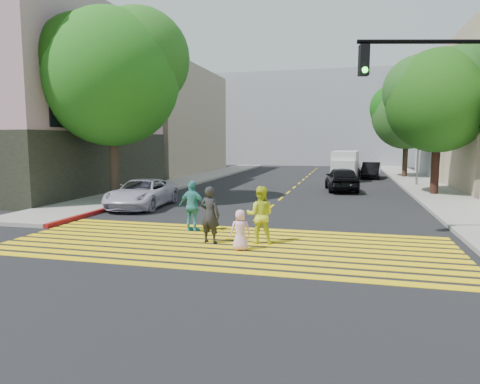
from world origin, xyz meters
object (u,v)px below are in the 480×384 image
at_px(pedestrian_child, 240,230).
at_px(pedestrian_extra, 193,206).
at_px(tree_left, 113,70).
at_px(dark_car_near, 342,179).
at_px(tree_right_far, 408,111).
at_px(white_van, 345,166).
at_px(white_sedan, 142,193).
at_px(pedestrian_man, 210,215).
at_px(traffic_signal, 458,105).
at_px(silver_car, 351,168).
at_px(dark_car_parked, 371,170).
at_px(tree_right_near, 441,95).
at_px(pedestrian_woman, 260,215).

bearing_deg(pedestrian_child, pedestrian_extra, -63.36).
height_order(tree_left, dark_car_near, tree_left).
bearing_deg(tree_right_far, pedestrian_extra, -111.71).
xyz_separation_m(dark_car_near, white_van, (0.12, 7.87, 0.33)).
relative_size(dark_car_near, white_van, 0.89).
xyz_separation_m(white_sedan, white_van, (9.12, 17.01, 0.44)).
height_order(pedestrian_man, pedestrian_extra, pedestrian_extra).
xyz_separation_m(tree_right_far, traffic_signal, (-1.55, -24.09, -1.44)).
bearing_deg(tree_right_far, pedestrian_man, -108.47).
height_order(silver_car, traffic_signal, traffic_signal).
height_order(white_sedan, dark_car_near, dark_car_near).
bearing_deg(pedestrian_child, dark_car_parked, -120.32).
distance_m(white_sedan, white_van, 19.30).
distance_m(dark_car_near, dark_car_parked, 10.48).
bearing_deg(tree_right_near, tree_left, -158.50).
xyz_separation_m(tree_right_near, pedestrian_extra, (-9.97, -12.37, -4.75)).
distance_m(pedestrian_child, dark_car_near, 15.97).
height_order(tree_left, pedestrian_extra, tree_left).
bearing_deg(pedestrian_man, traffic_signal, -152.46).
distance_m(tree_left, silver_car, 24.72).
relative_size(white_sedan, dark_car_near, 1.06).
bearing_deg(tree_right_far, white_sedan, -124.83).
xyz_separation_m(pedestrian_woman, dark_car_near, (2.19, 14.77, -0.11)).
relative_size(white_sedan, white_van, 0.95).
bearing_deg(dark_car_parked, silver_car, 124.75).
relative_size(pedestrian_child, traffic_signal, 0.18).
bearing_deg(dark_car_near, traffic_signal, 97.79).
height_order(tree_left, traffic_signal, tree_left).
distance_m(dark_car_near, white_van, 7.88).
height_order(pedestrian_child, dark_car_near, dark_car_near).
bearing_deg(white_van, tree_right_near, -57.09).
height_order(tree_right_far, traffic_signal, tree_right_far).
relative_size(dark_car_near, dark_car_parked, 1.10).
distance_m(tree_right_near, dark_car_near, 7.24).
bearing_deg(tree_right_far, tree_right_near, -89.49).
xyz_separation_m(tree_left, tree_right_near, (16.31, 6.43, -0.97)).
bearing_deg(pedestrian_child, pedestrian_woman, -130.37).
xyz_separation_m(pedestrian_extra, white_sedan, (-4.22, 4.52, -0.21)).
relative_size(white_sedan, silver_car, 1.07).
bearing_deg(traffic_signal, pedestrian_man, -177.58).
relative_size(tree_right_near, traffic_signal, 1.29).
bearing_deg(dark_car_near, pedestrian_man, 68.90).
distance_m(tree_right_near, tree_right_far, 12.40).
bearing_deg(silver_car, white_sedan, 67.49).
bearing_deg(dark_car_near, pedestrian_extra, 63.29).
distance_m(tree_right_near, white_van, 11.41).
bearing_deg(pedestrian_child, tree_left, -63.12).
xyz_separation_m(pedestrian_woman, silver_car, (2.77, 28.02, -0.23)).
bearing_deg(pedestrian_child, tree_right_near, -138.04).
relative_size(pedestrian_extra, dark_car_near, 0.39).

